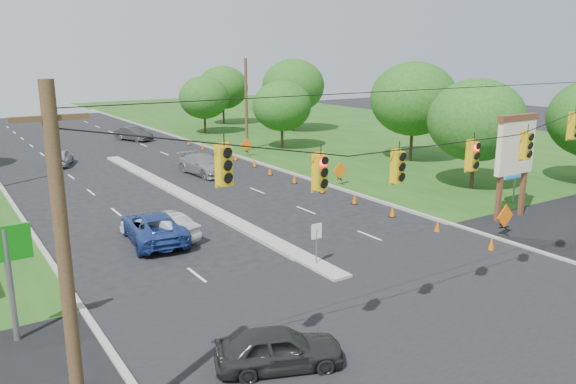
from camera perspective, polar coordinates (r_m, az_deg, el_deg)
ground at (r=21.77m, az=12.39°, el=-12.29°), size 160.00×160.00×0.00m
grass_right at (r=56.26m, az=19.53°, el=3.45°), size 40.00×160.00×0.06m
cross_street at (r=21.77m, az=12.39°, el=-12.29°), size 160.00×14.00×0.02m
curb_left at (r=44.68m, az=-27.00°, el=0.15°), size 0.25×110.00×0.16m
curb_right at (r=50.70m, az=-3.80°, el=3.15°), size 0.25×110.00×0.16m
median at (r=38.47m, az=-10.34°, el=-0.56°), size 1.00×34.00×0.18m
median_sign at (r=25.41m, az=2.91°, el=-4.51°), size 0.55×0.06×2.05m
signal_span at (r=19.40m, az=15.14°, el=-0.06°), size 25.60×0.32×9.00m
utility_pole_far_right at (r=55.56m, az=-4.26°, el=8.78°), size 0.28×0.28×9.00m
pylon_sign at (r=35.08m, az=22.11°, el=3.92°), size 5.90×2.30×6.12m
cone_0 at (r=29.50m, az=19.96°, el=-4.99°), size 0.32×0.32×0.70m
cone_1 at (r=31.59m, az=14.93°, el=-3.37°), size 0.32×0.32×0.70m
cone_2 at (r=33.91m, az=10.56°, el=-1.94°), size 0.32×0.32×0.70m
cone_3 at (r=36.42m, az=6.78°, el=-0.69°), size 0.32×0.32×0.70m
cone_4 at (r=39.08m, az=3.50°, el=0.40°), size 0.32×0.32×0.70m
cone_5 at (r=41.86m, az=0.65°, el=1.35°), size 0.32×0.32×0.70m
cone_6 at (r=44.75m, az=-1.84°, el=2.17°), size 0.32×0.32×0.70m
cone_7 at (r=48.00m, az=-3.40°, el=2.96°), size 0.32×0.32×0.70m
cone_8 at (r=51.02m, az=-5.36°, el=3.59°), size 0.32×0.32×0.70m
cone_9 at (r=54.10m, az=-7.09°, el=4.14°), size 0.32×0.32×0.70m
cone_10 at (r=57.22m, az=-8.65°, el=4.62°), size 0.32×0.32×0.70m
cone_11 at (r=60.39m, az=-10.04°, el=5.05°), size 0.32×0.32×0.70m
work_sign_0 at (r=31.65m, az=21.19°, el=-2.42°), size 1.27×0.58×1.37m
work_sign_1 at (r=41.06m, az=5.29°, el=2.10°), size 1.27×0.58×1.37m
work_sign_2 at (r=52.56m, az=-4.23°, el=4.74°), size 1.27×0.58×1.37m
tree_7 at (r=41.31m, az=18.61°, el=6.93°), size 6.72×6.72×7.84m
tree_8 at (r=50.84m, az=12.64°, el=9.22°), size 7.56×7.56×8.82m
tree_9 at (r=56.50m, az=-0.61°, el=8.74°), size 5.88×5.88×6.86m
tree_10 at (r=69.12m, az=0.54°, el=10.73°), size 7.56×7.56×8.82m
tree_11 at (r=76.67m, az=-6.64°, el=10.50°), size 6.72×6.72×7.84m
tree_12 at (r=67.82m, az=-8.53°, el=9.47°), size 5.88×5.88×6.86m
black_sedan at (r=17.90m, az=-0.90°, el=-15.61°), size 4.28×2.92×1.35m
white_sedan at (r=29.85m, az=-12.92°, el=-3.46°), size 3.11×4.81×1.50m
blue_pickup at (r=29.75m, az=-13.49°, el=-3.48°), size 3.25×5.89×1.56m
silver_car_far at (r=45.42m, az=-8.56°, el=2.78°), size 2.84×5.74×1.61m
silver_car_oncoming at (r=52.29m, az=-22.13°, el=3.27°), size 3.13×4.52×1.43m
dark_car_receding at (r=64.75m, az=-15.42°, el=5.73°), size 3.38×4.90×1.53m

